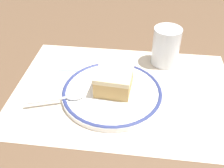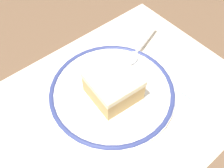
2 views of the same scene
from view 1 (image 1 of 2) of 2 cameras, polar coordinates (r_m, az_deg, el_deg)
The scene contains 8 objects.
ground_plane at distance 0.62m, azimuth 2.53°, elevation -1.45°, with size 2.40×2.40×0.00m, color brown.
placemat at distance 0.62m, azimuth 2.53°, elevation -1.40°, with size 0.51×0.36×0.00m, color beige.
plate at distance 0.60m, azimuth 0.00°, elevation -1.79°, with size 0.23×0.23×0.01m.
cake_slice at distance 0.59m, azimuth 0.42°, elevation 0.79°, with size 0.08×0.09×0.05m.
spoon at distance 0.58m, azimuth -9.86°, elevation -2.89°, with size 0.13×0.06×0.01m.
cup at distance 0.70m, azimuth 11.56°, elevation 7.58°, with size 0.07×0.07×0.10m.
napkin at distance 0.61m, azimuth 19.02°, elevation -4.73°, with size 0.09×0.10×0.00m, color white.
sugar_packet at distance 0.70m, azimuth -9.45°, elevation 3.64°, with size 0.05×0.03×0.01m, color #8CB2E0.
Camera 1 is at (0.03, -0.47, 0.40)m, focal length 42.14 mm.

